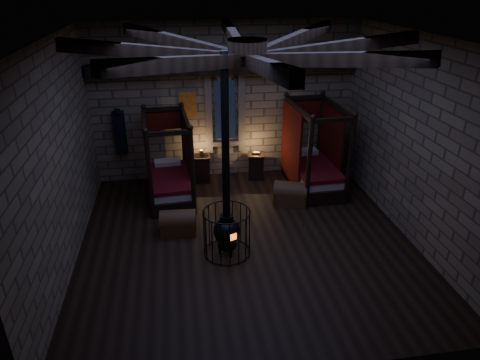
{
  "coord_description": "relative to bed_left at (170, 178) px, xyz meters",
  "views": [
    {
      "loc": [
        -1.33,
        -7.68,
        5.16
      ],
      "look_at": [
        -0.04,
        0.6,
        1.16
      ],
      "focal_mm": 32.0,
      "sensor_mm": 36.0,
      "label": 1
    }
  ],
  "objects": [
    {
      "name": "trunk_right",
      "position": [
        2.95,
        -0.86,
        -0.26
      ],
      "size": [
        0.93,
        0.76,
        0.59
      ],
      "rotation": [
        0.0,
        0.0,
        -0.35
      ],
      "color": "brown",
      "rests_on": "ground"
    },
    {
      "name": "bed_right",
      "position": [
        3.77,
        0.03,
        0.03
      ],
      "size": [
        1.22,
        2.2,
        2.25
      ],
      "rotation": [
        0.0,
        0.0,
        0.04
      ],
      "color": "black",
      "rests_on": "ground"
    },
    {
      "name": "room",
      "position": [
        1.59,
        -2.22,
        3.22
      ],
      "size": [
        7.02,
        7.02,
        4.29
      ],
      "color": "black",
      "rests_on": "ground"
    },
    {
      "name": "nightstand_right",
      "position": [
        2.38,
        0.74,
        -0.15
      ],
      "size": [
        0.52,
        0.51,
        0.79
      ],
      "rotation": [
        0.0,
        0.0,
        -0.18
      ],
      "color": "black",
      "rests_on": "ground"
    },
    {
      "name": "trunk_left",
      "position": [
        0.15,
        -1.8,
        -0.27
      ],
      "size": [
        0.81,
        0.54,
        0.57
      ],
      "rotation": [
        0.0,
        0.0,
        -0.07
      ],
      "color": "brown",
      "rests_on": "ground"
    },
    {
      "name": "stove",
      "position": [
        1.12,
        -2.73,
        0.08
      ],
      "size": [
        0.96,
        0.96,
        4.05
      ],
      "rotation": [
        0.0,
        0.0,
        0.39
      ],
      "color": "black",
      "rests_on": "ground"
    },
    {
      "name": "nightstand_left",
      "position": [
        0.88,
        0.81,
        -0.14
      ],
      "size": [
        0.5,
        0.48,
        0.91
      ],
      "rotation": [
        0.0,
        0.0,
        -0.08
      ],
      "color": "black",
      "rests_on": "ground"
    },
    {
      "name": "bed_left",
      "position": [
        0.0,
        0.0,
        0.0
      ],
      "size": [
        1.21,
        2.11,
        2.13
      ],
      "rotation": [
        0.0,
        0.0,
        0.07
      ],
      "color": "black",
      "rests_on": "ground"
    }
  ]
}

